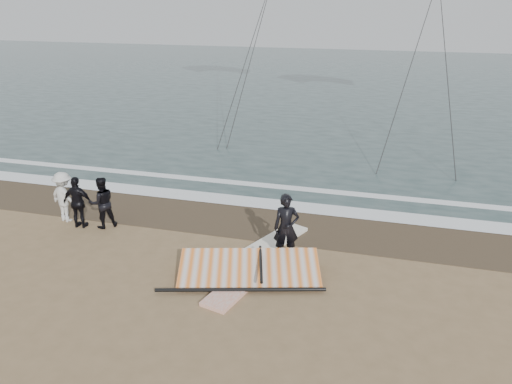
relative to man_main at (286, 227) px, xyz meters
The scene contains 10 objects.
ground 2.60m from the man_main, 105.56° to the right, with size 120.00×120.00×0.00m, color #8C704C.
sea 30.68m from the man_main, 91.22° to the left, with size 120.00×54.00×0.02m, color #233838.
wet_sand 2.44m from the man_main, 106.78° to the left, with size 120.00×2.80×0.01m, color #4C3D2B.
foam_near 3.73m from the man_main, 100.37° to the left, with size 120.00×0.90×0.01m, color white.
foam_far 5.38m from the man_main, 97.06° to the left, with size 120.00×0.45×0.01m, color white.
man_main is the anchor object (origin of this frame).
board_white 2.06m from the man_main, 116.43° to the right, with size 0.68×2.43×0.10m, color silver.
board_cream 1.30m from the man_main, 122.73° to the left, with size 0.68×2.54×0.11m, color white.
trio_cluster 6.66m from the man_main, behind, with size 2.49×1.04×1.65m.
sail_rig 1.51m from the man_main, 124.53° to the right, with size 4.01×2.60×0.49m.
Camera 1 is at (3.04, -9.53, 6.73)m, focal length 35.00 mm.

